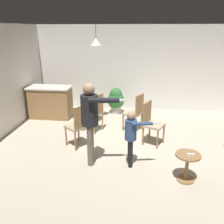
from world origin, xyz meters
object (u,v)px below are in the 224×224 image
(potted_plant_corner, at_px, (92,106))
(person_child, at_px, (131,133))
(dining_chair_near_wall, at_px, (95,111))
(person_adult, at_px, (90,115))
(dining_chair_by_counter, at_px, (151,122))
(dining_chair_spare, at_px, (78,124))
(dining_chair_centre_back, at_px, (135,111))
(spare_remote_on_table, at_px, (191,155))
(potted_plant_by_wall, at_px, (116,99))
(side_table_by_couch, at_px, (187,164))
(kitchen_counter, at_px, (51,102))

(potted_plant_corner, bearing_deg, person_child, -62.74)
(dining_chair_near_wall, bearing_deg, person_adult, -146.15)
(person_child, distance_m, dining_chair_by_counter, 1.13)
(dining_chair_spare, bearing_deg, potted_plant_corner, 39.05)
(dining_chair_centre_back, height_order, dining_chair_spare, same)
(dining_chair_spare, relative_size, spare_remote_on_table, 7.69)
(potted_plant_corner, bearing_deg, dining_chair_centre_back, -26.30)
(dining_chair_centre_back, bearing_deg, dining_chair_by_counter, -124.93)
(person_adult, relative_size, spare_remote_on_table, 12.63)
(dining_chair_centre_back, relative_size, potted_plant_by_wall, 1.22)
(dining_chair_spare, bearing_deg, potted_plant_by_wall, 24.64)
(dining_chair_centre_back, bearing_deg, dining_chair_near_wall, 124.28)
(dining_chair_centre_back, bearing_deg, potted_plant_corner, 90.25)
(person_child, distance_m, potted_plant_corner, 2.68)
(potted_plant_by_wall, bearing_deg, side_table_by_couch, -65.03)
(dining_chair_centre_back, height_order, spare_remote_on_table, dining_chair_centre_back)
(potted_plant_corner, bearing_deg, potted_plant_by_wall, 49.52)
(kitchen_counter, bearing_deg, spare_remote_on_table, -39.28)
(dining_chair_spare, height_order, spare_remote_on_table, dining_chair_spare)
(person_child, distance_m, potted_plant_by_wall, 3.16)
(dining_chair_by_counter, distance_m, dining_chair_near_wall, 1.53)
(side_table_by_couch, bearing_deg, potted_plant_by_wall, 114.97)
(dining_chair_near_wall, bearing_deg, dining_chair_centre_back, -56.30)
(dining_chair_centre_back, distance_m, potted_plant_corner, 1.40)
(spare_remote_on_table, bearing_deg, potted_plant_by_wall, 115.17)
(potted_plant_corner, height_order, potted_plant_by_wall, potted_plant_by_wall)
(person_adult, distance_m, person_child, 0.85)
(kitchen_counter, height_order, dining_chair_centre_back, dining_chair_centre_back)
(dining_chair_spare, bearing_deg, spare_remote_on_table, -77.56)
(side_table_by_couch, xyz_separation_m, person_child, (-1.00, 0.38, 0.37))
(dining_chair_spare, bearing_deg, dining_chair_near_wall, 26.30)
(person_child, bearing_deg, dining_chair_near_wall, -159.20)
(potted_plant_corner, bearing_deg, spare_remote_on_table, -51.02)
(potted_plant_corner, bearing_deg, dining_chair_by_counter, -38.99)
(kitchen_counter, relative_size, dining_chair_by_counter, 1.26)
(kitchen_counter, xyz_separation_m, person_child, (2.52, -2.49, 0.22))
(dining_chair_by_counter, xyz_separation_m, dining_chair_near_wall, (-1.42, 0.57, 0.00))
(person_adult, relative_size, dining_chair_centre_back, 1.64)
(dining_chair_near_wall, bearing_deg, dining_chair_spare, -166.23)
(side_table_by_couch, distance_m, spare_remote_on_table, 0.22)
(person_child, xyz_separation_m, dining_chair_spare, (-1.21, 0.68, -0.15))
(dining_chair_by_counter, distance_m, spare_remote_on_table, 1.59)
(kitchen_counter, bearing_deg, dining_chair_spare, -54.04)
(person_child, xyz_separation_m, potted_plant_by_wall, (-0.61, 3.09, -0.25))
(side_table_by_couch, relative_size, dining_chair_by_counter, 0.52)
(person_child, height_order, potted_plant_corner, person_child)
(side_table_by_couch, relative_size, dining_chair_near_wall, 0.52)
(dining_chair_by_counter, distance_m, potted_plant_corner, 2.11)
(potted_plant_by_wall, height_order, spare_remote_on_table, potted_plant_by_wall)
(side_table_by_couch, bearing_deg, person_child, 159.15)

